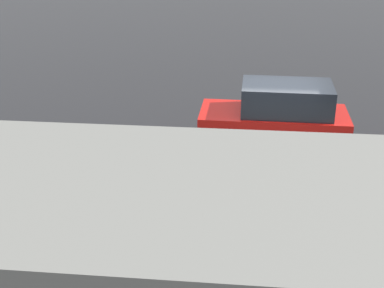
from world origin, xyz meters
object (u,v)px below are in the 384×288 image
pedestrian (73,182)px  sign_post (66,177)px  moving_hatchback (277,121)px  fire_hydrant (105,195)px

pedestrian → sign_post: (-0.40, 1.46, 0.90)m
pedestrian → sign_post: bearing=105.2°
pedestrian → moving_hatchback: bearing=-143.8°
moving_hatchback → sign_post: sign_post is taller
moving_hatchback → sign_post: bearing=49.0°
moving_hatchback → sign_post: size_ratio=1.64×
fire_hydrant → sign_post: size_ratio=0.33×
fire_hydrant → sign_post: bearing=77.6°
moving_hatchback → sign_post: 6.39m
moving_hatchback → fire_hydrant: 5.16m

